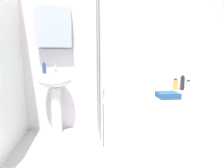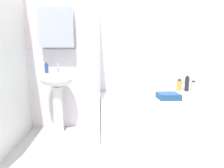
{
  "view_description": "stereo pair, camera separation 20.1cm",
  "coord_description": "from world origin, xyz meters",
  "views": [
    {
      "loc": [
        -0.72,
        -1.61,
        1.11
      ],
      "look_at": [
        -0.32,
        0.83,
        0.73
      ],
      "focal_mm": 29.91,
      "sensor_mm": 36.0,
      "label": 1
    },
    {
      "loc": [
        -0.52,
        -1.63,
        1.11
      ],
      "look_at": [
        -0.32,
        0.83,
        0.73
      ],
      "focal_mm": 29.91,
      "sensor_mm": 36.0,
      "label": 2
    }
  ],
  "objects": [
    {
      "name": "conditioner_bottle",
      "position": [
        0.76,
        1.13,
        0.65
      ],
      "size": [
        0.07,
        0.07,
        0.19
      ],
      "color": "gold",
      "rests_on": "bathtub"
    },
    {
      "name": "wall_back_tiled",
      "position": [
        -0.07,
        1.26,
        1.14
      ],
      "size": [
        3.6,
        0.18,
        2.4
      ],
      "color": "white",
      "rests_on": "ground_plane"
    },
    {
      "name": "lotion_bottle",
      "position": [
        0.88,
        1.12,
        0.67
      ],
      "size": [
        0.06,
        0.06,
        0.23
      ],
      "color": "#21232C",
      "rests_on": "bathtub"
    },
    {
      "name": "faucet",
      "position": [
        -1.08,
        1.11,
        0.93
      ],
      "size": [
        0.03,
        0.12,
        0.12
      ],
      "color": "silver",
      "rests_on": "sink"
    },
    {
      "name": "shower_curtain",
      "position": [
        -0.49,
        0.85,
        1.0
      ],
      "size": [
        0.01,
        0.73,
        2.0
      ],
      "color": "white",
      "rests_on": "ground_plane"
    },
    {
      "name": "body_wash_bottle",
      "position": [
        0.99,
        1.13,
        0.63
      ],
      "size": [
        0.06,
        0.06,
        0.16
      ],
      "color": "white",
      "rests_on": "bathtub"
    },
    {
      "name": "soap_dispenser",
      "position": [
        -1.21,
        1.0,
        0.94
      ],
      "size": [
        0.05,
        0.05,
        0.15
      ],
      "color": "#344A9A",
      "rests_on": "sink"
    },
    {
      "name": "towel_folded",
      "position": [
        0.39,
        0.64,
        0.6
      ],
      "size": [
        0.28,
        0.26,
        0.07
      ],
      "primitive_type": "cube",
      "rotation": [
        0.0,
        0.0,
        -0.05
      ],
      "color": "#264E7D",
      "rests_on": "bathtub"
    },
    {
      "name": "bathtub",
      "position": [
        0.3,
        0.85,
        0.28
      ],
      "size": [
        1.56,
        0.73,
        0.56
      ],
      "primitive_type": "cube",
      "color": "white",
      "rests_on": "ground_plane"
    },
    {
      "name": "sink",
      "position": [
        -1.08,
        1.03,
        0.64
      ],
      "size": [
        0.44,
        0.34,
        0.87
      ],
      "color": "white",
      "rests_on": "ground_plane"
    }
  ]
}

